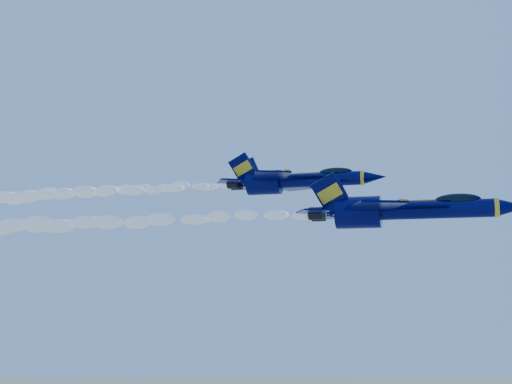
# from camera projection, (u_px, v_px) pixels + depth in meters

# --- Properties ---
(jet_lead) EXTENTS (19.10, 15.67, 7.10)m
(jet_lead) POSITION_uv_depth(u_px,v_px,m) (401.00, 210.00, 57.67)
(jet_lead) COLOR #01033A
(smoke_trail_jet_lead) EXTENTS (40.13, 1.98, 1.78)m
(smoke_trail_jet_lead) POSITION_uv_depth(u_px,v_px,m) (119.00, 223.00, 65.59)
(smoke_trail_jet_lead) COLOR white
(jet_second) EXTENTS (17.23, 14.14, 6.40)m
(jet_second) POSITION_uv_depth(u_px,v_px,m) (295.00, 180.00, 69.38)
(jet_second) COLOR #01033A
(smoke_trail_jet_second) EXTENTS (40.13, 1.78, 1.60)m
(smoke_trail_jet_second) POSITION_uv_depth(u_px,v_px,m) (73.00, 194.00, 77.08)
(smoke_trail_jet_second) COLOR white
(jet_third) EXTENTS (19.03, 15.61, 7.07)m
(jet_third) POSITION_uv_depth(u_px,v_px,m) (295.00, 180.00, 77.94)
(jet_third) COLOR #01033A
(smoke_trail_jet_third) EXTENTS (40.13, 1.97, 1.77)m
(smoke_trail_jet_third) POSITION_uv_depth(u_px,v_px,m) (90.00, 192.00, 85.85)
(smoke_trail_jet_third) COLOR white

